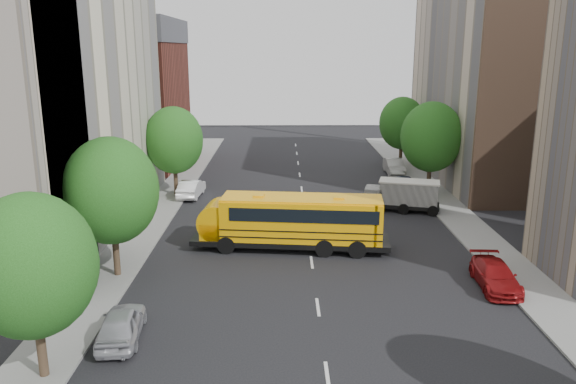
{
  "coord_description": "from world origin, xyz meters",
  "views": [
    {
      "loc": [
        -1.73,
        -33.43,
        12.41
      ],
      "look_at": [
        -1.38,
        2.0,
        3.33
      ],
      "focal_mm": 35.0,
      "sensor_mm": 36.0,
      "label": 1
    }
  ],
  "objects_px": {
    "street_tree_4": "(431,137)",
    "parked_car_1": "(191,188)",
    "street_tree_0": "(31,266)",
    "street_tree_1": "(111,191)",
    "street_tree_2": "(174,140)",
    "parked_car_0": "(121,324)",
    "street_tree_5": "(402,123)",
    "parked_car_3": "(495,276)",
    "parked_car_4": "(406,184)",
    "safari_truck": "(403,195)",
    "parked_car_5": "(394,167)",
    "school_bus": "(289,219)"
  },
  "relations": [
    {
      "from": "safari_truck",
      "to": "street_tree_4",
      "type": "bearing_deg",
      "value": 71.58
    },
    {
      "from": "safari_truck",
      "to": "parked_car_3",
      "type": "relative_size",
      "value": 1.29
    },
    {
      "from": "street_tree_4",
      "to": "parked_car_4",
      "type": "bearing_deg",
      "value": 141.7
    },
    {
      "from": "street_tree_0",
      "to": "street_tree_1",
      "type": "height_order",
      "value": "street_tree_1"
    },
    {
      "from": "street_tree_4",
      "to": "school_bus",
      "type": "distance_m",
      "value": 18.64
    },
    {
      "from": "street_tree_0",
      "to": "parked_car_3",
      "type": "height_order",
      "value": "street_tree_0"
    },
    {
      "from": "school_bus",
      "to": "parked_car_4",
      "type": "xyz_separation_m",
      "value": [
        10.68,
        14.92,
        -1.32
      ]
    },
    {
      "from": "school_bus",
      "to": "safari_truck",
      "type": "distance_m",
      "value": 12.51
    },
    {
      "from": "school_bus",
      "to": "street_tree_5",
      "type": "bearing_deg",
      "value": 70.2
    },
    {
      "from": "school_bus",
      "to": "parked_car_5",
      "type": "distance_m",
      "value": 24.41
    },
    {
      "from": "street_tree_4",
      "to": "street_tree_1",
      "type": "bearing_deg",
      "value": -140.71
    },
    {
      "from": "street_tree_1",
      "to": "parked_car_0",
      "type": "xyz_separation_m",
      "value": [
        2.2,
        -7.08,
        -4.22
      ]
    },
    {
      "from": "street_tree_4",
      "to": "street_tree_2",
      "type": "bearing_deg",
      "value": 180.0
    },
    {
      "from": "street_tree_1",
      "to": "street_tree_4",
      "type": "distance_m",
      "value": 28.43
    },
    {
      "from": "street_tree_4",
      "to": "parked_car_0",
      "type": "bearing_deg",
      "value": -128.29
    },
    {
      "from": "street_tree_5",
      "to": "parked_car_3",
      "type": "relative_size",
      "value": 1.61
    },
    {
      "from": "school_bus",
      "to": "parked_car_4",
      "type": "height_order",
      "value": "school_bus"
    },
    {
      "from": "street_tree_0",
      "to": "parked_car_1",
      "type": "xyz_separation_m",
      "value": [
        1.4,
        27.43,
        -3.89
      ]
    },
    {
      "from": "street_tree_4",
      "to": "parked_car_1",
      "type": "relative_size",
      "value": 1.77
    },
    {
      "from": "street_tree_0",
      "to": "parked_car_3",
      "type": "xyz_separation_m",
      "value": [
        20.6,
        8.29,
        -3.96
      ]
    },
    {
      "from": "safari_truck",
      "to": "parked_car_5",
      "type": "height_order",
      "value": "safari_truck"
    },
    {
      "from": "street_tree_1",
      "to": "school_bus",
      "type": "relative_size",
      "value": 0.62
    },
    {
      "from": "school_bus",
      "to": "parked_car_1",
      "type": "bearing_deg",
      "value": 128.28
    },
    {
      "from": "street_tree_4",
      "to": "parked_car_1",
      "type": "height_order",
      "value": "street_tree_4"
    },
    {
      "from": "street_tree_5",
      "to": "street_tree_2",
      "type": "bearing_deg",
      "value": -151.39
    },
    {
      "from": "street_tree_5",
      "to": "parked_car_5",
      "type": "distance_m",
      "value": 5.65
    },
    {
      "from": "school_bus",
      "to": "street_tree_0",
      "type": "bearing_deg",
      "value": -117.89
    },
    {
      "from": "street_tree_2",
      "to": "parked_car_5",
      "type": "relative_size",
      "value": 1.63
    },
    {
      "from": "street_tree_0",
      "to": "street_tree_5",
      "type": "distance_m",
      "value": 45.65
    },
    {
      "from": "parked_car_3",
      "to": "parked_car_0",
      "type": "bearing_deg",
      "value": -160.49
    },
    {
      "from": "street_tree_5",
      "to": "parked_car_3",
      "type": "distance_m",
      "value": 32.0
    },
    {
      "from": "street_tree_4",
      "to": "street_tree_5",
      "type": "height_order",
      "value": "street_tree_4"
    },
    {
      "from": "parked_car_4",
      "to": "parked_car_1",
      "type": "bearing_deg",
      "value": -172.15
    },
    {
      "from": "street_tree_0",
      "to": "street_tree_5",
      "type": "bearing_deg",
      "value": 61.19
    },
    {
      "from": "parked_car_1",
      "to": "street_tree_5",
      "type": "bearing_deg",
      "value": -144.59
    },
    {
      "from": "parked_car_0",
      "to": "street_tree_1",
      "type": "bearing_deg",
      "value": -77.94
    },
    {
      "from": "street_tree_5",
      "to": "street_tree_1",
      "type": "bearing_deg",
      "value": -126.25
    },
    {
      "from": "parked_car_0",
      "to": "parked_car_1",
      "type": "height_order",
      "value": "parked_car_1"
    },
    {
      "from": "parked_car_3",
      "to": "school_bus",
      "type": "bearing_deg",
      "value": 154.1
    },
    {
      "from": "street_tree_5",
      "to": "parked_car_5",
      "type": "bearing_deg",
      "value": -110.12
    },
    {
      "from": "parked_car_1",
      "to": "school_bus",
      "type": "bearing_deg",
      "value": 126.35
    },
    {
      "from": "street_tree_2",
      "to": "parked_car_1",
      "type": "distance_m",
      "value": 4.34
    },
    {
      "from": "parked_car_0",
      "to": "parked_car_4",
      "type": "relative_size",
      "value": 1.14
    },
    {
      "from": "street_tree_2",
      "to": "parked_car_0",
      "type": "distance_m",
      "value": 25.51
    },
    {
      "from": "street_tree_4",
      "to": "safari_truck",
      "type": "relative_size",
      "value": 1.34
    },
    {
      "from": "street_tree_4",
      "to": "school_bus",
      "type": "relative_size",
      "value": 0.64
    },
    {
      "from": "street_tree_2",
      "to": "parked_car_4",
      "type": "distance_m",
      "value": 20.8
    },
    {
      "from": "parked_car_0",
      "to": "street_tree_5",
      "type": "bearing_deg",
      "value": -123.3
    },
    {
      "from": "street_tree_4",
      "to": "parked_car_4",
      "type": "height_order",
      "value": "street_tree_4"
    },
    {
      "from": "street_tree_1",
      "to": "parked_car_5",
      "type": "bearing_deg",
      "value": 51.8
    }
  ]
}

